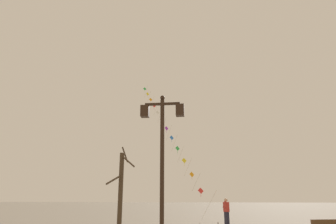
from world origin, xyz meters
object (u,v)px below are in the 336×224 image
twin_lantern_lamp_post (162,141)px  kite_flyer (226,211)px  kite_train (166,128)px  bare_tree (121,187)px

twin_lantern_lamp_post → kite_flyer: twin_lantern_lamp_post is taller
twin_lantern_lamp_post → kite_flyer: 11.14m
kite_train → twin_lantern_lamp_post: bearing=-83.5°
kite_train → kite_flyer: 14.27m
kite_flyer → bare_tree: bare_tree is taller
twin_lantern_lamp_post → kite_train: (-2.39, 21.10, 5.29)m
twin_lantern_lamp_post → bare_tree: 9.30m
kite_flyer → bare_tree: size_ratio=0.35×
twin_lantern_lamp_post → kite_train: kite_train is taller
kite_train → kite_flyer: (5.14, -10.65, -7.98)m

